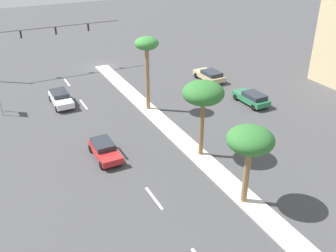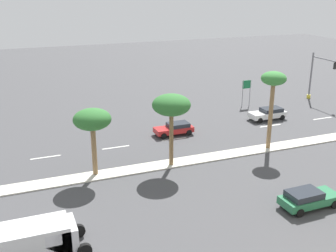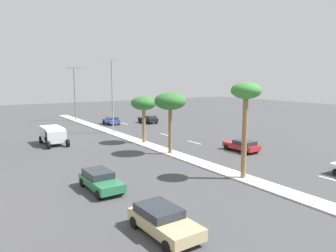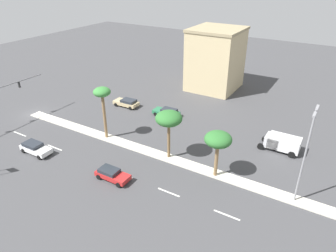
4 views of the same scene
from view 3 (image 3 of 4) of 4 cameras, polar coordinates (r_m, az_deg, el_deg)
name	(u,v)px [view 3 (image 3 of 4)]	position (r m, az deg, el deg)	size (l,w,h in m)	color
ground_plane	(169,153)	(35.70, 0.16, -4.73)	(160.00, 160.00, 0.00)	#424244
median_curb	(136,141)	(42.21, -5.62, -2.63)	(1.80, 69.57, 0.12)	beige
lane_stripe_leading	(335,180)	(29.53, 27.41, -8.51)	(0.20, 2.80, 0.01)	silver
lane_stripe_left	(229,152)	(36.70, 10.75, -4.51)	(0.20, 2.80, 0.01)	silver
lane_stripe_trailing	(194,142)	(41.39, 4.64, -2.91)	(0.20, 2.80, 0.01)	silver
lane_stripe_center	(165,135)	(46.91, -0.51, -1.54)	(0.20, 2.80, 0.01)	silver
lane_stripe_mid	(124,124)	(58.77, -7.74, 0.41)	(0.20, 2.80, 0.01)	silver
palm_tree_leading	(246,97)	(26.20, 13.61, 5.06)	(2.41, 2.41, 7.72)	olive
palm_tree_inboard	(170,102)	(34.20, 0.38, 4.25)	(3.38, 3.38, 6.55)	brown
palm_tree_trailing	(144,104)	(40.37, -4.33, 3.89)	(3.18, 3.18, 5.82)	olive
street_lamp_front	(112,91)	(48.33, -9.83, 6.18)	(2.90, 0.24, 10.71)	gray
street_lamp_right	(75,89)	(64.53, -16.20, 6.23)	(2.90, 0.24, 10.11)	slate
sedan_green_right	(100,180)	(24.46, -11.89, -9.33)	(2.04, 4.52, 1.38)	#287047
sedan_tan_near	(163,220)	(17.65, -0.86, -16.32)	(2.22, 4.58, 1.37)	tan
sedan_red_outboard	(242,145)	(37.06, 12.96, -3.34)	(1.91, 4.21, 1.29)	red
sedan_blue_rear	(111,120)	(58.18, -10.01, 1.01)	(2.14, 4.01, 1.36)	#2D47AD
sedan_black_trailing	(148,119)	(59.01, -3.50, 1.26)	(2.24, 4.08, 1.45)	black
box_truck	(53,135)	(42.21, -19.66, -1.47)	(2.51, 5.26, 2.15)	silver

